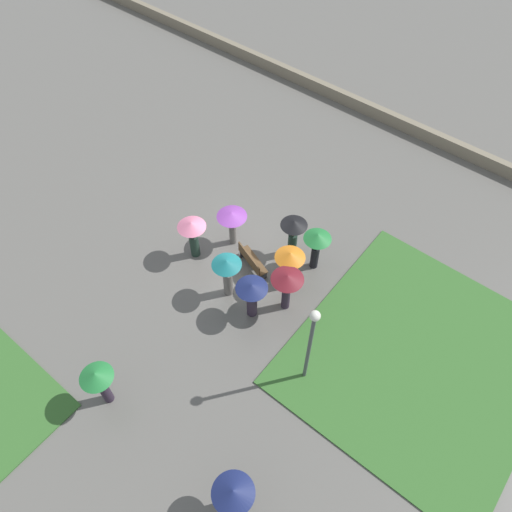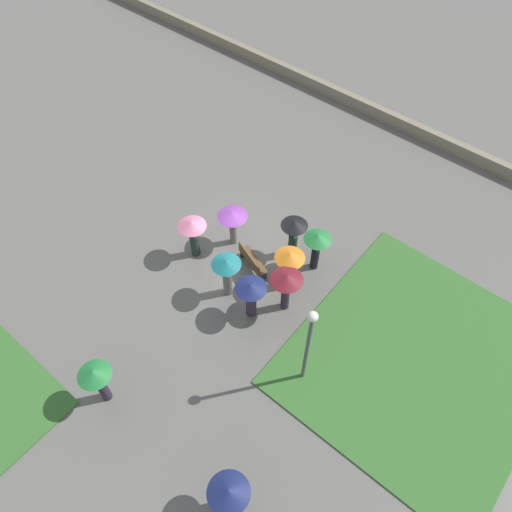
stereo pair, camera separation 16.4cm
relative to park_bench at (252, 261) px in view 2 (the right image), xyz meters
The scene contains 15 objects.
ground_plane 1.20m from the park_bench, 24.28° to the right, with size 90.00×90.00×0.00m, color #66635E.
lawn_patch_near 6.93m from the park_bench, behind, with size 7.74×8.44×0.06m.
parapet_wall 11.26m from the park_bench, 84.85° to the right, with size 45.00×0.35×0.62m.
park_bench is the anchor object (origin of this frame).
lamp_post 5.27m from the park_bench, 150.58° to the left, with size 0.32×0.32×4.05m.
crowd_person_navy 2.17m from the park_bench, 129.45° to the left, with size 1.12×1.12×1.80m.
crowd_person_maroon 2.35m from the park_bench, 164.45° to the left, with size 1.16×1.16×1.93m.
crowd_person_pink 2.49m from the park_bench, 21.53° to the left, with size 1.09×1.09×1.89m.
crowd_person_purple 1.78m from the park_bench, 21.45° to the right, with size 1.18×1.18×1.74m.
crowd_person_black 1.96m from the park_bench, 115.55° to the right, with size 1.03×1.03×1.89m.
crowd_person_teal 1.69m from the park_bench, 91.29° to the left, with size 1.07×1.07×1.95m.
crowd_person_green 2.59m from the park_bench, 138.61° to the right, with size 1.04×1.04×1.90m.
crowd_person_orange 1.83m from the park_bench, behind, with size 1.10×1.10×1.94m.
lone_walker_far_path 7.05m from the park_bench, 87.64° to the left, with size 1.05×1.05×1.93m.
lone_walker_mid_plaza 8.47m from the park_bench, 125.88° to the left, with size 1.18×1.18×1.77m.
Camera 2 is at (-8.43, 9.15, 15.68)m, focal length 35.00 mm.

